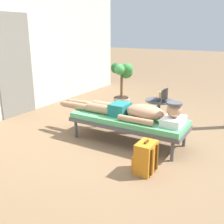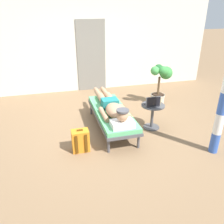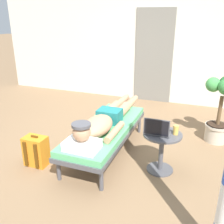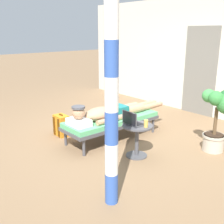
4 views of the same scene
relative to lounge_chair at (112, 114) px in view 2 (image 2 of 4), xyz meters
The scene contains 10 objects.
ground_plane 0.35m from the lounge_chair, 132.13° to the left, with size 40.00×40.00×0.00m, color #846647.
house_wall_back 2.90m from the lounge_chair, 90.00° to the left, with size 7.60×0.20×2.70m, color beige.
house_door_panel 2.70m from the lounge_chair, 88.04° to the left, with size 0.84×0.03×2.04m, color slate.
lounge_chair is the anchor object (origin of this frame).
person_reclining 0.18m from the lounge_chair, 90.00° to the right, with size 0.53×2.17×0.33m.
side_table 0.85m from the lounge_chair, 12.37° to the right, with size 0.48×0.48×0.52m.
laptop 0.84m from the lounge_chair, 16.87° to the right, with size 0.31×0.24×0.23m.
drink_glass 1.02m from the lounge_chair, ahead, with size 0.06×0.06×0.12m, color gold.
backpack 0.98m from the lounge_chair, 139.53° to the right, with size 0.30×0.26×0.42m.
potted_plant 1.83m from the lounge_chair, 31.45° to the left, with size 0.58×0.52×1.04m.
Camera 2 is at (-1.09, -4.09, 2.34)m, focal length 36.42 mm.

